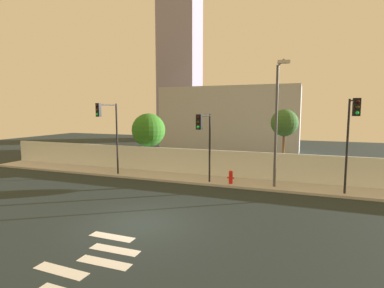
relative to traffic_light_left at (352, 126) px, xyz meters
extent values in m
plane|color=#1E2828|center=(-8.60, -6.96, -3.90)|extent=(80.00, 80.00, 0.00)
cube|color=#B1B1B1|center=(-8.60, 1.24, -3.83)|extent=(36.00, 2.40, 0.15)
cube|color=silver|center=(-8.60, 2.53, -2.85)|extent=(36.00, 0.18, 1.80)
cube|color=silver|center=(-8.87, -11.06, -3.90)|extent=(1.81, 0.50, 0.01)
cube|color=silver|center=(-7.98, -10.21, -3.90)|extent=(1.80, 0.46, 0.01)
cube|color=silver|center=(-8.17, -9.36, -3.90)|extent=(1.81, 0.47, 0.01)
cube|color=silver|center=(-8.89, -8.51, -3.90)|extent=(1.80, 0.44, 0.01)
cylinder|color=black|center=(-0.10, 0.59, -1.16)|extent=(0.12, 0.12, 5.18)
cylinder|color=black|center=(0.00, 0.03, 1.33)|extent=(0.27, 1.13, 0.08)
cube|color=black|center=(0.09, -0.53, 0.98)|extent=(0.37, 0.25, 0.90)
sphere|color=black|center=(0.11, -0.65, 1.25)|extent=(0.18, 0.18, 0.18)
sphere|color=#33260A|center=(0.11, -0.65, 0.97)|extent=(0.18, 0.18, 0.18)
sphere|color=#19F24C|center=(0.11, -0.65, 0.69)|extent=(0.18, 0.18, 0.18)
cylinder|color=black|center=(-7.92, 0.59, -1.58)|extent=(0.12, 0.12, 4.33)
cylinder|color=black|center=(-8.03, -0.11, 0.48)|extent=(0.31, 1.40, 0.08)
cube|color=black|center=(-8.15, -0.80, 0.13)|extent=(0.37, 0.25, 0.90)
sphere|color=black|center=(-8.17, -0.92, 0.40)|extent=(0.18, 0.18, 0.18)
sphere|color=#33260A|center=(-8.17, -0.92, 0.12)|extent=(0.18, 0.18, 0.18)
sphere|color=#19F24C|center=(-8.17, -0.92, -0.16)|extent=(0.18, 0.18, 0.18)
cylinder|color=black|center=(-14.86, 0.59, -1.23)|extent=(0.12, 0.12, 5.05)
cylinder|color=black|center=(-15.02, -0.19, 1.20)|extent=(0.40, 1.57, 0.08)
cube|color=black|center=(-15.18, -0.96, 0.85)|extent=(0.37, 0.27, 0.90)
sphere|color=black|center=(-15.21, -1.08, 1.12)|extent=(0.18, 0.18, 0.18)
sphere|color=#33260A|center=(-15.21, -1.08, 0.84)|extent=(0.18, 0.18, 0.18)
sphere|color=#19F24C|center=(-15.21, -1.08, 0.56)|extent=(0.18, 0.18, 0.18)
cylinder|color=#4C4C51|center=(-3.89, 0.79, -0.16)|extent=(0.16, 0.16, 7.17)
cylinder|color=#4C4C51|center=(-3.66, -0.26, 3.37)|extent=(0.56, 2.11, 0.10)
cube|color=beige|center=(-3.43, -1.30, 3.27)|extent=(0.64, 0.36, 0.16)
cylinder|color=red|center=(-6.52, 0.56, -3.42)|extent=(0.24, 0.24, 0.67)
sphere|color=red|center=(-6.52, 0.56, -3.05)|extent=(0.26, 0.26, 0.26)
cylinder|color=red|center=(-6.69, 0.56, -3.38)|extent=(0.10, 0.09, 0.09)
cylinder|color=red|center=(-6.35, 0.56, -3.38)|extent=(0.10, 0.09, 0.09)
cylinder|color=brown|center=(-13.91, 3.51, -2.68)|extent=(0.19, 0.19, 2.44)
sphere|color=#2F7420|center=(-13.91, 3.51, -0.74)|extent=(2.65, 2.65, 2.65)
cylinder|color=brown|center=(-3.59, 3.51, -2.20)|extent=(0.19, 0.19, 3.39)
sphere|color=#36652E|center=(-3.59, 3.51, -0.01)|extent=(1.81, 1.81, 1.81)
cube|color=#A7A7A7|center=(-10.42, 16.53, -0.23)|extent=(15.31, 6.00, 7.34)
cube|color=gray|center=(-21.76, 28.53, 9.19)|extent=(6.20, 5.00, 26.19)
camera|label=1|loc=(-2.28, -17.55, 0.81)|focal=28.11mm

